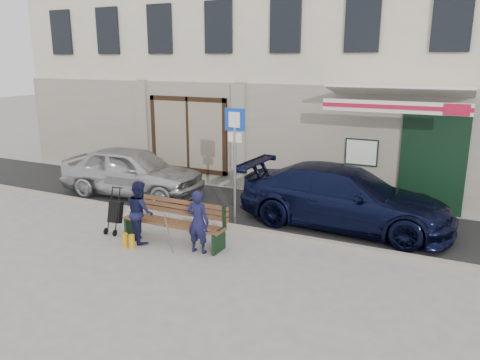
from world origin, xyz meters
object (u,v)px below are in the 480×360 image
Objects in this scene: car_navy at (344,197)px; bench at (172,222)px; parking_sign at (235,147)px; stroller at (115,213)px; man at (198,222)px; car_silver at (132,171)px; woman at (140,212)px.

car_navy is 2.08× the size of bench.
parking_sign reaches higher than bench.
stroller is (-2.20, -1.73, -1.42)m from parking_sign.
car_navy is 1.78× the size of parking_sign.
man is at bearing 143.17° from car_navy.
bench is 1.51m from stroller.
car_silver is 6.21m from car_navy.
man is at bearing -15.00° from bench.
woman is at bearing -143.76° from car_silver.
car_silver is 3.72m from woman.
man reaches higher than bench.
car_navy is at bearing -132.23° from man.
car_navy is at bearing 25.11° from parking_sign.
woman is (-3.75, -2.88, -0.05)m from car_navy.
man is (0.80, -0.21, 0.21)m from bench.
stroller is at bearing -138.88° from parking_sign.
woman is at bearing -122.56° from parking_sign.
woman reaches higher than bench.
stroller is (-1.50, -0.08, 0.01)m from bench.
parking_sign is at bearing -90.27° from man.
car_silver is at bearing 92.89° from car_navy.
man is (0.10, -1.87, -1.22)m from parking_sign.
car_navy is at bearing 23.51° from stroller.
parking_sign is 1.17× the size of bench.
woman is at bearing -2.23° from man.
bench is at bearing -122.78° from woman.
bench is at bearing -4.10° from stroller.
car_silver is at bearing 140.60° from bench.
car_silver is at bearing 169.66° from parking_sign.
bench is 0.85m from man.
bench is 0.73m from woman.
stroller is (-4.60, -2.71, -0.26)m from car_navy.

